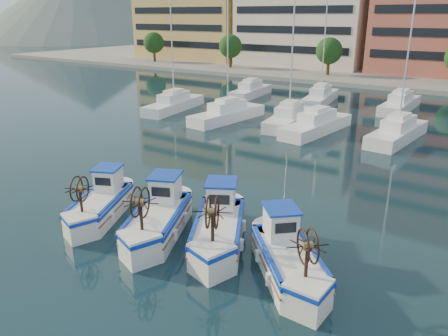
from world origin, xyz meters
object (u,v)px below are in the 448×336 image
(fishing_boat_c, at_px, (219,225))
(fishing_boat_a, at_px, (101,202))
(fishing_boat_d, at_px, (288,255))
(fishing_boat_b, at_px, (159,216))

(fishing_boat_c, bearing_deg, fishing_boat_a, 161.06)
(fishing_boat_c, bearing_deg, fishing_boat_d, -37.16)
(fishing_boat_b, distance_m, fishing_boat_c, 2.86)
(fishing_boat_a, distance_m, fishing_boat_c, 6.36)
(fishing_boat_a, xyz_separation_m, fishing_boat_c, (6.27, 1.07, 0.08))
(fishing_boat_a, xyz_separation_m, fishing_boat_b, (3.52, 0.29, 0.07))
(fishing_boat_b, height_order, fishing_boat_c, fishing_boat_c)
(fishing_boat_c, xyz_separation_m, fishing_boat_d, (3.56, -0.54, -0.04))
(fishing_boat_b, relative_size, fishing_boat_c, 1.00)
(fishing_boat_b, height_order, fishing_boat_d, fishing_boat_b)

